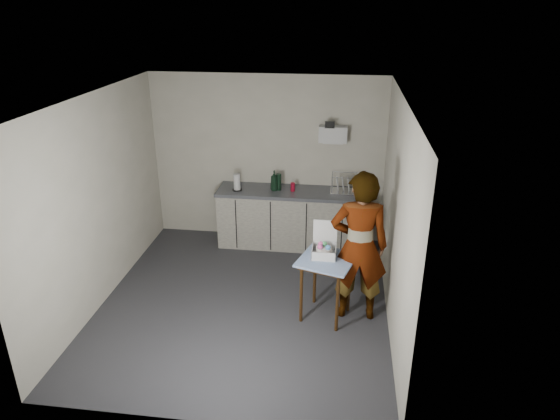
# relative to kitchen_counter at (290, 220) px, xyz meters

# --- Properties ---
(ground) EXTENTS (4.00, 4.00, 0.00)m
(ground) POSITION_rel_kitchen_counter_xyz_m (-0.40, -1.70, -0.43)
(ground) COLOR #2E2D33
(ground) RESTS_ON ground
(wall_back) EXTENTS (3.60, 0.02, 2.60)m
(wall_back) POSITION_rel_kitchen_counter_xyz_m (-0.40, 0.29, 0.87)
(wall_back) COLOR beige
(wall_back) RESTS_ON ground
(wall_right) EXTENTS (0.02, 4.00, 2.60)m
(wall_right) POSITION_rel_kitchen_counter_xyz_m (1.39, -1.70, 0.87)
(wall_right) COLOR beige
(wall_right) RESTS_ON ground
(wall_left) EXTENTS (0.02, 4.00, 2.60)m
(wall_left) POSITION_rel_kitchen_counter_xyz_m (-2.19, -1.70, 0.87)
(wall_left) COLOR beige
(wall_left) RESTS_ON ground
(ceiling) EXTENTS (3.60, 4.00, 0.01)m
(ceiling) POSITION_rel_kitchen_counter_xyz_m (-0.40, -1.70, 2.17)
(ceiling) COLOR white
(ceiling) RESTS_ON wall_back
(kitchen_counter) EXTENTS (2.24, 0.62, 0.91)m
(kitchen_counter) POSITION_rel_kitchen_counter_xyz_m (0.00, 0.00, 0.00)
(kitchen_counter) COLOR black
(kitchen_counter) RESTS_ON ground
(wall_shelf) EXTENTS (0.42, 0.18, 0.37)m
(wall_shelf) POSITION_rel_kitchen_counter_xyz_m (0.60, 0.22, 1.32)
(wall_shelf) COLOR white
(wall_shelf) RESTS_ON ground
(side_table) EXTENTS (0.77, 0.77, 0.79)m
(side_table) POSITION_rel_kitchen_counter_xyz_m (0.64, -1.87, 0.26)
(side_table) COLOR #3D240D
(side_table) RESTS_ON ground
(standing_man) EXTENTS (0.70, 0.48, 1.87)m
(standing_man) POSITION_rel_kitchen_counter_xyz_m (1.00, -1.79, 0.51)
(standing_man) COLOR #B2A593
(standing_man) RESTS_ON ground
(soap_bottle) EXTENTS (0.12, 0.12, 0.31)m
(soap_bottle) POSITION_rel_kitchen_counter_xyz_m (-0.25, -0.01, 0.64)
(soap_bottle) COLOR black
(soap_bottle) RESTS_ON kitchen_counter
(soda_can) EXTENTS (0.07, 0.07, 0.13)m
(soda_can) POSITION_rel_kitchen_counter_xyz_m (0.03, -0.01, 0.55)
(soda_can) COLOR red
(soda_can) RESTS_ON kitchen_counter
(dark_bottle) EXTENTS (0.08, 0.08, 0.26)m
(dark_bottle) POSITION_rel_kitchen_counter_xyz_m (-0.18, 0.01, 0.61)
(dark_bottle) COLOR black
(dark_bottle) RESTS_ON kitchen_counter
(paper_towel) EXTENTS (0.15, 0.15, 0.26)m
(paper_towel) POSITION_rel_kitchen_counter_xyz_m (-0.81, -0.08, 0.61)
(paper_towel) COLOR black
(paper_towel) RESTS_ON kitchen_counter
(dish_rack) EXTENTS (0.40, 0.30, 0.28)m
(dish_rack) POSITION_rel_kitchen_counter_xyz_m (0.80, 0.04, 0.55)
(dish_rack) COLOR silver
(dish_rack) RESTS_ON kitchen_counter
(bakery_box) EXTENTS (0.28, 0.30, 0.40)m
(bakery_box) POSITION_rel_kitchen_counter_xyz_m (0.59, -1.79, 0.45)
(bakery_box) COLOR white
(bakery_box) RESTS_ON side_table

